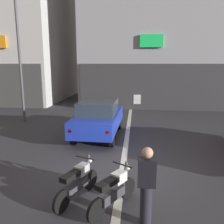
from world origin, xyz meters
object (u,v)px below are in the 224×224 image
(car_white_down_street, at_px, (144,94))
(street_lamp, at_px, (18,42))
(motorcycle_silver_row_leftmost, at_px, (77,182))
(car_blue_crossing_near, at_px, (99,117))
(person_by_motorcycles, at_px, (146,186))
(motorcycle_white_row_left_mid, at_px, (114,190))

(car_white_down_street, distance_m, street_lamp, 9.84)
(street_lamp, relative_size, motorcycle_silver_row_leftmost, 4.60)
(car_blue_crossing_near, xyz_separation_m, car_white_down_street, (2.25, 8.42, 0.00))
(car_blue_crossing_near, distance_m, person_by_motorcycles, 6.07)
(car_blue_crossing_near, height_order, car_white_down_street, same)
(car_white_down_street, relative_size, street_lamp, 0.58)
(car_white_down_street, relative_size, motorcycle_silver_row_leftmost, 2.67)
(motorcycle_white_row_left_mid, distance_m, person_by_motorcycles, 0.93)
(car_blue_crossing_near, relative_size, motorcycle_silver_row_leftmost, 2.66)
(car_white_down_street, bearing_deg, street_lamp, -138.49)
(street_lamp, xyz_separation_m, person_by_motorcycles, (6.54, -8.09, -3.50))
(car_white_down_street, height_order, street_lamp, street_lamp)
(car_white_down_street, xyz_separation_m, motorcycle_white_row_left_mid, (-1.06, -13.73, -0.43))
(motorcycle_silver_row_leftmost, bearing_deg, car_white_down_street, 81.68)
(car_blue_crossing_near, relative_size, person_by_motorcycles, 2.49)
(car_white_down_street, distance_m, motorcycle_silver_row_leftmost, 13.60)
(motorcycle_silver_row_leftmost, xyz_separation_m, person_by_motorcycles, (1.60, -0.74, 0.40))
(street_lamp, bearing_deg, car_blue_crossing_near, -26.53)
(car_blue_crossing_near, relative_size, street_lamp, 0.58)
(street_lamp, bearing_deg, car_white_down_street, 41.51)
(car_blue_crossing_near, bearing_deg, motorcycle_white_row_left_mid, -77.35)
(person_by_motorcycles, bearing_deg, motorcycle_white_row_left_mid, 146.72)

